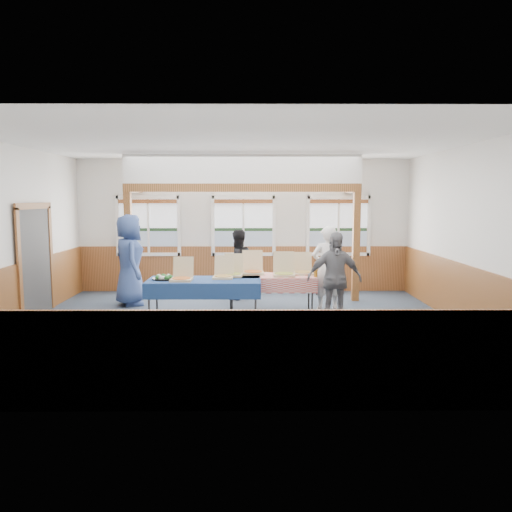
{
  "coord_description": "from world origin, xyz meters",
  "views": [
    {
      "loc": [
        0.22,
        -8.61,
        2.27
      ],
      "look_at": [
        0.29,
        1.0,
        1.15
      ],
      "focal_mm": 35.0,
      "sensor_mm": 36.0,
      "label": 1
    }
  ],
  "objects": [
    {
      "name": "window_left",
      "position": [
        -2.3,
        3.46,
        1.68
      ],
      "size": [
        1.56,
        0.1,
        1.46
      ],
      "color": "white",
      "rests_on": "wall_back"
    },
    {
      "name": "wainscot_back",
      "position": [
        0.0,
        3.48,
        0.55
      ],
      "size": [
        7.98,
        0.05,
        1.1
      ],
      "primitive_type": "cube",
      "color": "brown",
      "rests_on": "floor"
    },
    {
      "name": "window_right",
      "position": [
        2.3,
        3.46,
        1.68
      ],
      "size": [
        1.56,
        0.1,
        1.46
      ],
      "color": "white",
      "rests_on": "wall_back"
    },
    {
      "name": "window_mid",
      "position": [
        0.0,
        3.46,
        1.68
      ],
      "size": [
        1.56,
        0.1,
        1.46
      ],
      "color": "white",
      "rests_on": "wall_back"
    },
    {
      "name": "pizza_box_e",
      "position": [
        0.83,
        1.02,
        0.83
      ],
      "size": [
        0.43,
        0.52,
        0.45
      ],
      "rotation": [
        0.0,
        0.0,
        -0.03
      ],
      "color": "tan",
      "rests_on": "table_right"
    },
    {
      "name": "post_right",
      "position": [
        2.5,
        2.3,
        1.2
      ],
      "size": [
        0.15,
        0.15,
        2.4
      ],
      "primitive_type": "cube",
      "color": "#553813",
      "rests_on": "floor"
    },
    {
      "name": "table_right",
      "position": [
        0.58,
        1.09,
        0.7
      ],
      "size": [
        1.89,
        1.27,
        0.76
      ],
      "rotation": [
        0.0,
        0.0,
        0.29
      ],
      "color": "#363636",
      "rests_on": "floor"
    },
    {
      "name": "wainscot_left",
      "position": [
        -3.98,
        0.0,
        0.55
      ],
      "size": [
        0.05,
        6.98,
        1.1
      ],
      "primitive_type": "cube",
      "color": "brown",
      "rests_on": "floor"
    },
    {
      "name": "pizza_box_c",
      "position": [
        -0.17,
        1.0,
        0.82
      ],
      "size": [
        0.42,
        0.5,
        0.42
      ],
      "rotation": [
        0.0,
        0.0,
        -0.08
      ],
      "color": "tan",
      "rests_on": "table_right"
    },
    {
      "name": "cased_opening",
      "position": [
        -3.96,
        0.9,
        1.05
      ],
      "size": [
        0.06,
        1.3,
        2.1
      ],
      "primitive_type": "cube",
      "color": "#363636",
      "rests_on": "wall_left"
    },
    {
      "name": "pizza_box_a",
      "position": [
        -1.09,
        0.47,
        0.82
      ],
      "size": [
        0.4,
        0.48,
        0.42
      ],
      "rotation": [
        0.0,
        0.0,
        -0.03
      ],
      "color": "tan",
      "rests_on": "table_left"
    },
    {
      "name": "wall_front",
      "position": [
        0.0,
        -3.5,
        1.6
      ],
      "size": [
        8.0,
        0.0,
        8.0
      ],
      "primitive_type": "plane",
      "rotation": [
        -1.57,
        0.0,
        0.0
      ],
      "color": "silver",
      "rests_on": "floor"
    },
    {
      "name": "pizza_box_f",
      "position": [
        1.23,
        1.24,
        0.82
      ],
      "size": [
        0.39,
        0.48,
        0.42
      ],
      "rotation": [
        0.0,
        0.0,
        0.02
      ],
      "color": "tan",
      "rests_on": "table_right"
    },
    {
      "name": "post_left",
      "position": [
        -2.5,
        2.3,
        1.2
      ],
      "size": [
        0.15,
        0.15,
        2.4
      ],
      "primitive_type": "cube",
      "color": "#553813",
      "rests_on": "floor"
    },
    {
      "name": "pizza_box_b",
      "position": [
        -0.34,
        0.74,
        0.82
      ],
      "size": [
        0.39,
        0.47,
        0.41
      ],
      "rotation": [
        0.0,
        0.0,
        -0.04
      ],
      "color": "tan",
      "rests_on": "table_left"
    },
    {
      "name": "woman_black",
      "position": [
        -0.12,
        2.49,
        0.78
      ],
      "size": [
        0.96,
        0.89,
        1.57
      ],
      "primitive_type": "imported",
      "rotation": [
        0.0,
        0.0,
        3.66
      ],
      "color": "black",
      "rests_on": "floor"
    },
    {
      "name": "person_grey",
      "position": [
        1.67,
        0.13,
        0.84
      ],
      "size": [
        1.01,
        0.47,
        1.68
      ],
      "primitive_type": "imported",
      "rotation": [
        0.0,
        0.0,
        0.06
      ],
      "color": "slate",
      "rests_on": "floor"
    },
    {
      "name": "wall_right",
      "position": [
        4.0,
        0.0,
        1.6
      ],
      "size": [
        0.0,
        8.0,
        8.0
      ],
      "primitive_type": "plane",
      "rotation": [
        1.57,
        0.0,
        -1.57
      ],
      "color": "silver",
      "rests_on": "floor"
    },
    {
      "name": "wainscot_right",
      "position": [
        3.98,
        0.0,
        0.55
      ],
      "size": [
        0.05,
        6.98,
        1.1
      ],
      "primitive_type": "cube",
      "color": "brown",
      "rests_on": "floor"
    },
    {
      "name": "table_left",
      "position": [
        -0.69,
        0.58,
        0.71
      ],
      "size": [
        2.26,
        1.44,
        0.76
      ],
      "rotation": [
        0.0,
        0.0,
        0.25
      ],
      "color": "#363636",
      "rests_on": "floor"
    },
    {
      "name": "wainscot_front",
      "position": [
        0.0,
        -3.48,
        0.55
      ],
      "size": [
        7.98,
        0.05,
        1.1
      ],
      "primitive_type": "cube",
      "color": "brown",
      "rests_on": "floor"
    },
    {
      "name": "pizza_box_d",
      "position": [
        0.23,
        1.29,
        0.83
      ],
      "size": [
        0.44,
        0.53,
        0.45
      ],
      "rotation": [
        0.0,
        0.0,
        0.05
      ],
      "color": "tan",
      "rests_on": "table_right"
    },
    {
      "name": "veggie_tray",
      "position": [
        -1.44,
        0.58,
        0.79
      ],
      "size": [
        0.43,
        0.43,
        0.1
      ],
      "color": "black",
      "rests_on": "table_left"
    },
    {
      "name": "ceiling",
      "position": [
        0.0,
        0.0,
        3.2
      ],
      "size": [
        8.0,
        8.0,
        0.0
      ],
      "primitive_type": "plane",
      "rotation": [
        3.14,
        0.0,
        0.0
      ],
      "color": "white",
      "rests_on": "wall_back"
    },
    {
      "name": "man_blue",
      "position": [
        -2.39,
        1.88,
        0.97
      ],
      "size": [
        0.92,
        1.1,
        1.93
      ],
      "primitive_type": "imported",
      "rotation": [
        0.0,
        0.0,
        1.94
      ],
      "color": "#334981",
      "rests_on": "floor"
    },
    {
      "name": "wall_left",
      "position": [
        -4.0,
        0.0,
        1.6
      ],
      "size": [
        0.0,
        8.0,
        8.0
      ],
      "primitive_type": "plane",
      "rotation": [
        1.57,
        0.0,
        1.57
      ],
      "color": "silver",
      "rests_on": "floor"
    },
    {
      "name": "cross_beam",
      "position": [
        0.0,
        2.3,
        2.49
      ],
      "size": [
        5.15,
        0.18,
        0.18
      ],
      "primitive_type": "cube",
      "color": "#553813",
      "rests_on": "post_left"
    },
    {
      "name": "drink_glass",
      "position": [
        1.43,
        0.84,
        0.83
      ],
      "size": [
        0.07,
        0.07,
        0.15
      ],
      "primitive_type": "cylinder",
      "color": "#A76A1B",
      "rests_on": "table_right"
    },
    {
      "name": "woman_white",
      "position": [
        1.73,
        1.36,
        0.86
      ],
      "size": [
        0.66,
        0.46,
        1.72
      ],
      "primitive_type": "imported",
      "rotation": [
        0.0,
        0.0,
        3.22
      ],
      "color": "white",
      "rests_on": "floor"
    },
    {
      "name": "floor",
      "position": [
        0.0,
        0.0,
        0.0
      ],
      "size": [
        8.0,
        8.0,
        0.0
      ],
      "primitive_type": "plane",
      "color": "#26323D",
      "rests_on": "ground"
    },
    {
      "name": "wall_back",
      "position": [
        0.0,
        3.5,
        1.6
      ],
      "size": [
        8.0,
        0.0,
        8.0
      ],
      "primitive_type": "plane",
      "rotation": [
        1.57,
        0.0,
        0.0
      ],
      "color": "silver",
      "rests_on": "floor"
    }
  ]
}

